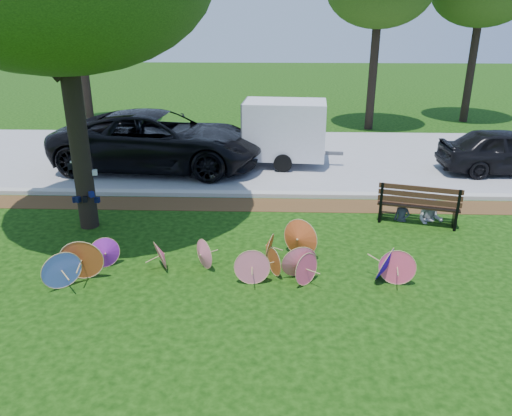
{
  "coord_description": "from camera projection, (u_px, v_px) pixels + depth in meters",
  "views": [
    {
      "loc": [
        0.85,
        -8.13,
        4.9
      ],
      "look_at": [
        0.5,
        2.0,
        0.9
      ],
      "focal_mm": 35.0,
      "sensor_mm": 36.0,
      "label": 1
    }
  ],
  "objects": [
    {
      "name": "black_van",
      "position": [
        159.0,
        140.0,
        16.42
      ],
      "size": [
        7.02,
        3.66,
        1.89
      ],
      "primitive_type": "imported",
      "rotation": [
        0.0,
        0.0,
        1.49
      ],
      "color": "black",
      "rests_on": "ground"
    },
    {
      "name": "mulch_strip",
      "position": [
        241.0,
        205.0,
        13.56
      ],
      "size": [
        90.0,
        1.0,
        0.01
      ],
      "primitive_type": "cube",
      "color": "#472D16",
      "rests_on": "ground"
    },
    {
      "name": "cargo_trailer",
      "position": [
        285.0,
        129.0,
        16.67
      ],
      "size": [
        2.78,
        1.88,
        2.46
      ],
      "primitive_type": "cube",
      "rotation": [
        0.0,
        0.0,
        -0.07
      ],
      "color": "silver",
      "rests_on": "ground"
    },
    {
      "name": "curb",
      "position": [
        242.0,
        194.0,
        14.19
      ],
      "size": [
        90.0,
        0.3,
        0.12
      ],
      "primitive_type": "cube",
      "color": "#B7B5AD",
      "rests_on": "ground"
    },
    {
      "name": "park_bench",
      "position": [
        418.0,
        202.0,
        12.29
      ],
      "size": [
        2.1,
        1.24,
        1.03
      ],
      "primitive_type": null,
      "rotation": [
        0.0,
        0.0,
        -0.27
      ],
      "color": "black",
      "rests_on": "ground"
    },
    {
      "name": "person_right",
      "position": [
        433.0,
        197.0,
        12.27
      ],
      "size": [
        0.77,
        0.68,
        1.31
      ],
      "primitive_type": "imported",
      "rotation": [
        0.0,
        0.0,
        -0.34
      ],
      "color": "silver",
      "rests_on": "ground"
    },
    {
      "name": "dark_pickup",
      "position": [
        507.0,
        151.0,
        16.0
      ],
      "size": [
        4.28,
        1.8,
        1.44
      ],
      "primitive_type": "imported",
      "rotation": [
        0.0,
        0.0,
        1.59
      ],
      "color": "black",
      "rests_on": "ground"
    },
    {
      "name": "parasol_pile",
      "position": [
        232.0,
        258.0,
        9.84
      ],
      "size": [
        7.08,
        2.07,
        0.86
      ],
      "color": "#BB4D1F",
      "rests_on": "ground"
    },
    {
      "name": "street",
      "position": [
        249.0,
        156.0,
        18.07
      ],
      "size": [
        90.0,
        8.0,
        0.01
      ],
      "primitive_type": "cube",
      "color": "gray",
      "rests_on": "ground"
    },
    {
      "name": "ground",
      "position": [
        226.0,
        291.0,
        9.38
      ],
      "size": [
        90.0,
        90.0,
        0.0
      ],
      "primitive_type": "plane",
      "color": "black",
      "rests_on": "ground"
    },
    {
      "name": "person_left",
      "position": [
        404.0,
        201.0,
        12.34
      ],
      "size": [
        0.44,
        0.36,
        1.06
      ],
      "primitive_type": "imported",
      "rotation": [
        0.0,
        0.0,
        -0.3
      ],
      "color": "#363B4A",
      "rests_on": "ground"
    }
  ]
}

